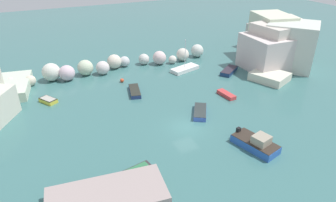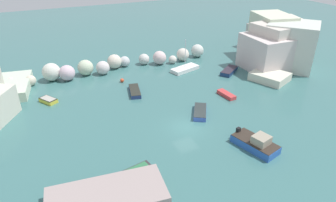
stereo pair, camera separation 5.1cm
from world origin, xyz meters
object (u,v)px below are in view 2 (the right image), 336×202
(moored_boat_0, at_px, (185,69))
(moored_boat_5, at_px, (200,112))
(moored_boat_3, at_px, (135,91))
(moored_boat_6, at_px, (48,100))
(stone_dock, at_px, (107,198))
(moored_boat_1, at_px, (256,143))
(moored_boat_4, at_px, (134,174))
(moored_boat_7, at_px, (229,71))
(channel_buoy, at_px, (122,80))
(moored_boat_2, at_px, (226,95))

(moored_boat_0, distance_m, moored_boat_5, 14.43)
(moored_boat_3, relative_size, moored_boat_5, 1.06)
(moored_boat_0, height_order, moored_boat_6, moored_boat_0)
(stone_dock, relative_size, moored_boat_1, 1.85)
(stone_dock, distance_m, moored_boat_0, 30.05)
(moored_boat_1, xyz_separation_m, moored_boat_6, (-18.74, 19.67, -0.31))
(stone_dock, height_order, moored_boat_0, moored_boat_0)
(stone_dock, distance_m, moored_boat_3, 20.58)
(moored_boat_4, relative_size, moored_boat_7, 0.89)
(moored_boat_6, bearing_deg, moored_boat_0, -116.75)
(channel_buoy, height_order, moored_boat_5, moored_boat_5)
(moored_boat_6, relative_size, moored_boat_7, 0.62)
(stone_dock, xyz_separation_m, moored_boat_1, (15.97, 1.12, 0.00))
(channel_buoy, distance_m, moored_boat_2, 15.90)
(moored_boat_1, xyz_separation_m, moored_boat_5, (-1.76, 8.54, -0.31))
(moored_boat_3, height_order, moored_boat_4, moored_boat_4)
(moored_boat_3, bearing_deg, moored_boat_0, -53.41)
(stone_dock, relative_size, moored_boat_0, 1.81)
(stone_dock, xyz_separation_m, moored_boat_2, (19.99, 12.44, -0.35))
(channel_buoy, height_order, moored_boat_4, moored_boat_4)
(stone_dock, height_order, channel_buoy, stone_dock)
(channel_buoy, height_order, moored_boat_7, moored_boat_7)
(channel_buoy, height_order, moored_boat_6, channel_buoy)
(moored_boat_5, bearing_deg, moored_boat_2, 147.26)
(moored_boat_4, distance_m, moored_boat_6, 19.49)
(moored_boat_3, relative_size, moored_boat_7, 0.99)
(moored_boat_3, xyz_separation_m, moored_boat_7, (16.53, 0.77, 0.04))
(moored_boat_1, relative_size, moored_boat_2, 1.69)
(moored_boat_5, bearing_deg, moored_boat_7, 163.11)
(channel_buoy, bearing_deg, moored_boat_5, -65.62)
(moored_boat_3, bearing_deg, moored_boat_5, -135.84)
(channel_buoy, relative_size, moored_boat_4, 0.16)
(moored_boat_3, bearing_deg, moored_boat_2, -106.16)
(stone_dock, relative_size, channel_buoy, 16.09)
(channel_buoy, distance_m, moored_boat_3, 4.42)
(channel_buoy, bearing_deg, moored_boat_0, 1.10)
(moored_boat_1, xyz_separation_m, moored_boat_2, (4.02, 11.32, -0.35))
(moored_boat_0, xyz_separation_m, moored_boat_5, (-4.83, -13.60, -0.02))
(stone_dock, height_order, moored_boat_5, stone_dock)
(stone_dock, relative_size, moored_boat_3, 2.24)
(moored_boat_2, bearing_deg, moored_boat_6, 63.34)
(moored_boat_0, height_order, moored_boat_3, moored_boat_0)
(stone_dock, xyz_separation_m, channel_buoy, (8.14, 23.04, -0.31))
(moored_boat_5, distance_m, moored_boat_7, 14.73)
(moored_boat_1, distance_m, moored_boat_2, 12.02)
(moored_boat_2, distance_m, moored_boat_7, 8.73)
(channel_buoy, relative_size, moored_boat_7, 0.14)
(moored_boat_0, xyz_separation_m, moored_boat_3, (-10.35, -4.59, -0.04))
(moored_boat_2, bearing_deg, moored_boat_5, 109.22)
(stone_dock, distance_m, moored_boat_1, 16.01)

